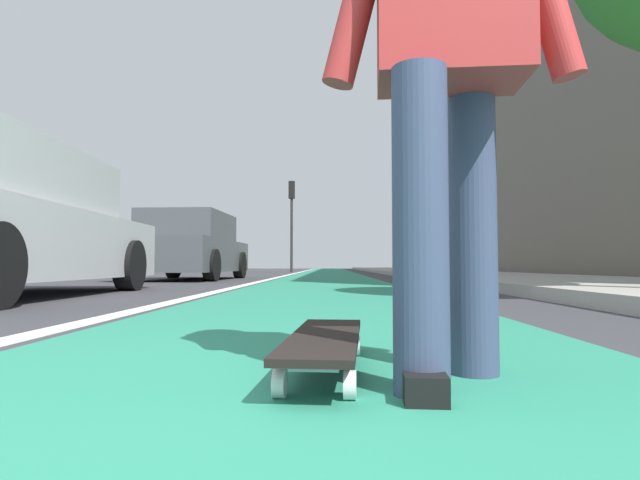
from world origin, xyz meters
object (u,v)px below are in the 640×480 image
at_px(pedestrian_distant, 448,240).
at_px(skater_person, 449,42).
at_px(traffic_light, 292,209).
at_px(parked_car_mid, 190,248).
at_px(skateboard, 325,341).

bearing_deg(pedestrian_distant, skater_person, 167.21).
relative_size(skater_person, traffic_light, 0.39).
height_order(parked_car_mid, pedestrian_distant, pedestrian_distant).
bearing_deg(traffic_light, pedestrian_distant, -156.79).
relative_size(skateboard, skater_person, 0.52).
height_order(skateboard, pedestrian_distant, pedestrian_distant).
height_order(skateboard, parked_car_mid, parked_car_mid).
bearing_deg(pedestrian_distant, traffic_light, 23.21).
height_order(parked_car_mid, traffic_light, traffic_light).
xyz_separation_m(skateboard, pedestrian_distant, (11.25, -2.93, 0.86)).
bearing_deg(pedestrian_distant, skateboard, 165.39).
distance_m(skater_person, traffic_light, 22.51).
bearing_deg(pedestrian_distant, parked_car_mid, 102.31).
bearing_deg(parked_car_mid, pedestrian_distant, -77.69).
xyz_separation_m(skater_person, traffic_light, (22.33, 2.10, 1.97)).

